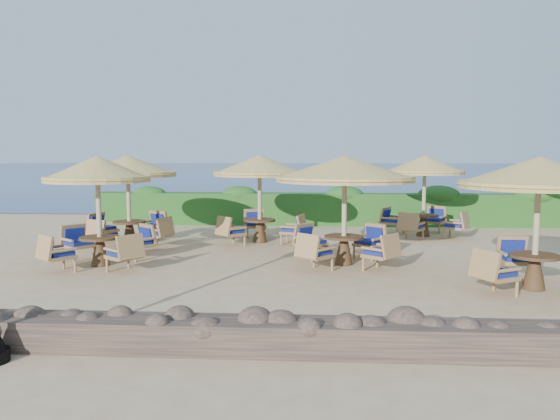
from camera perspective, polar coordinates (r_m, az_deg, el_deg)
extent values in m
plane|color=tan|center=(13.71, 6.17, -5.50)|extent=(120.00, 120.00, 0.00)
plane|color=navy|center=(83.47, 4.16, 4.11)|extent=(160.00, 160.00, 0.00)
cube|color=#1B4A17|center=(20.74, 5.36, 0.09)|extent=(18.00, 0.90, 1.20)
cube|color=brown|center=(7.67, 8.18, -13.14)|extent=(15.00, 0.65, 0.44)
cylinder|color=tan|center=(13.82, -18.39, -0.64)|extent=(0.12, 0.12, 2.40)
cone|color=#A18542|center=(13.74, -18.55, 4.25)|extent=(2.52, 2.52, 0.55)
cylinder|color=#A18542|center=(13.75, -18.51, 3.08)|extent=(2.47, 2.47, 0.14)
cylinder|color=#4E331C|center=(13.89, -18.32, -2.78)|extent=(0.96, 0.96, 0.06)
cone|color=#4E331C|center=(13.94, -18.27, -4.20)|extent=(0.44, 0.44, 0.64)
cylinder|color=tan|center=(13.34, 6.73, -0.61)|extent=(0.12, 0.12, 2.40)
cone|color=#A18542|center=(13.25, 6.79, 4.47)|extent=(3.40, 3.40, 0.55)
cylinder|color=#A18542|center=(13.26, 6.78, 3.26)|extent=(3.34, 3.34, 0.14)
cylinder|color=#4E331C|center=(13.41, 6.70, -2.82)|extent=(0.96, 0.96, 0.06)
cone|color=#4E331C|center=(13.46, 6.68, -4.29)|extent=(0.44, 0.44, 0.64)
cylinder|color=tan|center=(11.95, 25.21, -1.91)|extent=(0.12, 0.12, 2.40)
cone|color=#A18542|center=(11.85, 25.46, 3.75)|extent=(3.12, 3.12, 0.55)
cylinder|color=#A18542|center=(11.86, 25.40, 2.40)|extent=(3.06, 3.06, 0.14)
cylinder|color=#4E331C|center=(12.02, 25.09, -4.37)|extent=(0.96, 0.96, 0.06)
cone|color=#4E331C|center=(12.09, 25.02, -6.00)|extent=(0.44, 0.44, 0.64)
cylinder|color=tan|center=(16.73, -15.52, 0.55)|extent=(0.12, 0.12, 2.40)
cone|color=#A18542|center=(16.66, -15.64, 4.59)|extent=(2.86, 2.86, 0.55)
cylinder|color=#A18542|center=(16.67, -15.61, 3.63)|extent=(2.80, 2.80, 0.14)
cylinder|color=#4E331C|center=(16.78, -15.47, -1.22)|extent=(0.96, 0.96, 0.06)
cone|color=#4E331C|center=(16.83, -15.44, -2.40)|extent=(0.44, 0.44, 0.64)
cylinder|color=tan|center=(16.58, -2.14, 0.72)|extent=(0.12, 0.12, 2.40)
cone|color=#A18542|center=(16.51, -2.15, 4.80)|extent=(2.84, 2.84, 0.55)
cylinder|color=#A18542|center=(16.52, -2.15, 3.83)|extent=(2.78, 2.78, 0.14)
cylinder|color=#4E331C|center=(16.64, -2.13, -1.06)|extent=(0.96, 0.96, 0.06)
cone|color=#4E331C|center=(16.68, -2.12, -2.26)|extent=(0.44, 0.44, 0.64)
cylinder|color=tan|center=(18.40, 14.80, 1.05)|extent=(0.12, 0.12, 2.40)
cone|color=#A18542|center=(18.34, 14.90, 4.72)|extent=(2.56, 2.56, 0.55)
cylinder|color=#A18542|center=(18.35, 14.88, 3.85)|extent=(2.51, 2.51, 0.14)
cylinder|color=#4E331C|center=(18.45, 14.76, -0.56)|extent=(0.96, 0.96, 0.06)
cone|color=#4E331C|center=(18.49, 14.73, -1.64)|extent=(0.44, 0.44, 0.64)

